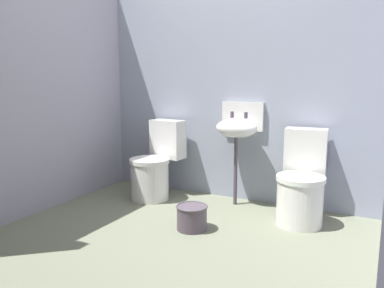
# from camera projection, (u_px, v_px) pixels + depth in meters

# --- Properties ---
(ground_plane) EXTENTS (3.23, 2.83, 0.08)m
(ground_plane) POSITION_uv_depth(u_px,v_px,m) (174.00, 245.00, 2.98)
(ground_plane) COLOR slate
(wall_back) EXTENTS (3.23, 0.10, 2.15)m
(wall_back) POSITION_uv_depth(u_px,v_px,m) (237.00, 92.00, 3.89)
(wall_back) COLOR #9098AB
(wall_back) RESTS_ON ground
(wall_left) EXTENTS (0.10, 2.63, 2.15)m
(wall_left) POSITION_uv_depth(u_px,v_px,m) (39.00, 94.00, 3.55)
(wall_left) COLOR #9897A9
(wall_left) RESTS_ON ground
(toilet_left) EXTENTS (0.45, 0.63, 0.78)m
(toilet_left) POSITION_uv_depth(u_px,v_px,m) (155.00, 167.00, 4.00)
(toilet_left) COLOR white
(toilet_left) RESTS_ON ground
(toilet_right) EXTENTS (0.44, 0.63, 0.78)m
(toilet_right) POSITION_uv_depth(u_px,v_px,m) (302.00, 185.00, 3.32)
(toilet_right) COLOR white
(toilet_right) RESTS_ON ground
(sink) EXTENTS (0.42, 0.35, 0.99)m
(sink) POSITION_uv_depth(u_px,v_px,m) (237.00, 127.00, 3.72)
(sink) COLOR #50444F
(sink) RESTS_ON ground
(bucket) EXTENTS (0.26, 0.26, 0.20)m
(bucket) POSITION_uv_depth(u_px,v_px,m) (192.00, 217.00, 3.17)
(bucket) COLOR #50444F
(bucket) RESTS_ON ground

